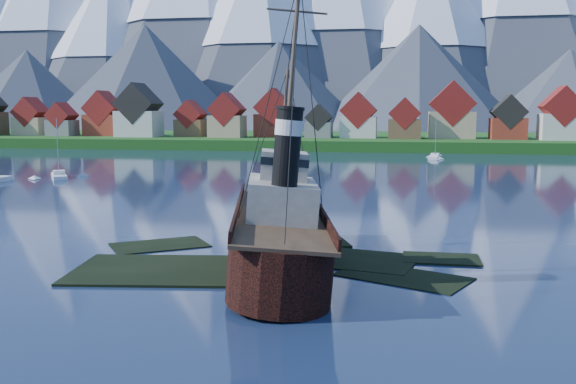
% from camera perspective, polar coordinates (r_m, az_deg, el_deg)
% --- Properties ---
extents(ground, '(1400.00, 1400.00, 0.00)m').
position_cam_1_polar(ground, '(49.10, -4.07, -6.62)').
color(ground, '#192848').
rests_on(ground, ground).
extents(shoal, '(31.71, 21.24, 1.14)m').
position_cam_1_polar(shoal, '(50.83, -1.51, -6.53)').
color(shoal, black).
rests_on(shoal, ground).
extents(shore_bank, '(600.00, 80.00, 3.20)m').
position_cam_1_polar(shore_bank, '(216.80, 7.09, 4.21)').
color(shore_bank, '#194B15').
rests_on(shore_bank, ground).
extents(seawall, '(600.00, 2.50, 2.00)m').
position_cam_1_polar(seawall, '(178.93, 6.42, 3.55)').
color(seawall, '#3F3D38').
rests_on(seawall, ground).
extents(town, '(250.96, 16.69, 17.30)m').
position_cam_1_polar(town, '(203.38, -2.57, 6.58)').
color(town, maroon).
rests_on(town, ground).
extents(mountains, '(965.00, 340.00, 205.00)m').
position_cam_1_polar(mountains, '(533.22, 9.09, 15.67)').
color(mountains, '#2D333D').
rests_on(mountains, ground).
extents(tugboat_wreck, '(6.42, 27.64, 21.91)m').
position_cam_1_polar(tugboat_wreck, '(48.92, -0.82, -3.34)').
color(tugboat_wreck, black).
rests_on(tugboat_wreck, ground).
extents(sailboat_a, '(6.62, 8.56, 10.72)m').
position_cam_1_polar(sailboat_a, '(118.10, -19.68, 1.31)').
color(sailboat_a, white).
rests_on(sailboat_a, ground).
extents(sailboat_c, '(6.60, 7.55, 10.38)m').
position_cam_1_polar(sailboat_c, '(115.32, -0.58, 1.61)').
color(sailboat_c, white).
rests_on(sailboat_c, ground).
extents(sailboat_e, '(3.73, 9.05, 10.20)m').
position_cam_1_polar(sailboat_e, '(159.29, 12.94, 3.02)').
color(sailboat_e, white).
rests_on(sailboat_e, ground).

